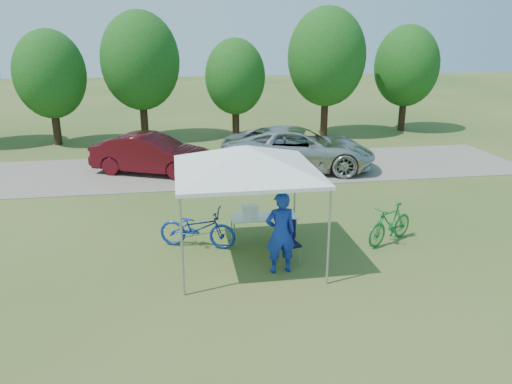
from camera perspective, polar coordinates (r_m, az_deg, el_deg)
ground at (r=11.89m, az=-1.07°, el=-7.59°), size 100.00×100.00×0.00m
gravel_strip at (r=19.37m, az=-4.48°, el=2.59°), size 24.00×5.00×0.02m
canopy at (r=11.01m, az=-1.15°, el=4.97°), size 4.53×4.53×3.00m
treeline at (r=24.75m, az=-6.65°, el=14.15°), size 24.89×4.28×6.30m
folding_table at (r=12.60m, az=0.86°, el=-2.91°), size 1.66×0.69×0.68m
folding_chair at (r=11.62m, az=3.59°, el=-5.26°), size 0.57×0.59×0.93m
cooler at (r=12.48m, az=-0.73°, el=-2.16°), size 0.42×0.29×0.30m
ice_cream_cup at (r=12.61m, az=2.92°, el=-2.54°), size 0.09×0.09×0.07m
cyclist at (r=10.91m, az=2.81°, el=-4.69°), size 0.71×0.50×1.86m
bike_blue at (r=12.38m, az=-6.72°, el=-4.10°), size 2.03×1.26×1.00m
bike_green at (r=13.01m, az=15.09°, el=-3.52°), size 1.68×1.24×1.00m
minivan at (r=19.21m, az=4.83°, el=4.96°), size 6.25×3.88×1.61m
sedan at (r=19.03m, az=-11.85°, el=4.28°), size 4.68×3.22×1.46m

